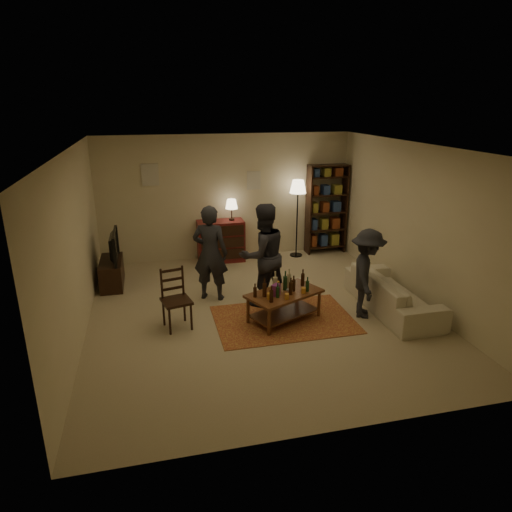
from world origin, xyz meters
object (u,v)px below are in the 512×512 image
object	(u,v)px
coffee_table	(284,296)
person_right	(263,255)
tv_stand	(111,266)
bookshelf	(326,208)
person_left	(210,253)
dresser	(221,240)
sofa	(393,293)
dining_chair	(175,296)
person_by_sofa	(367,274)
floor_lamp	(298,192)

from	to	relation	value
coffee_table	person_right	bearing A→B (deg)	103.62
tv_stand	bookshelf	size ratio (longest dim) A/B	0.52
person_left	tv_stand	bearing A→B (deg)	-7.24
bookshelf	dresser	bearing A→B (deg)	-178.43
sofa	person_right	bearing A→B (deg)	70.53
dining_chair	person_right	xyz separation A→B (m)	(1.52, 0.50, 0.38)
person_by_sofa	dresser	bearing A→B (deg)	53.86
dresser	bookshelf	bearing A→B (deg)	1.57
tv_stand	person_left	bearing A→B (deg)	-30.61
dresser	person_right	distance (m)	2.44
bookshelf	coffee_table	bearing A→B (deg)	-121.74
dining_chair	person_left	world-z (taller)	person_left
floor_lamp	bookshelf	bearing A→B (deg)	10.02
floor_lamp	dresser	bearing A→B (deg)	177.87
floor_lamp	person_by_sofa	bearing A→B (deg)	-87.63
floor_lamp	person_right	world-z (taller)	person_right
coffee_table	sofa	world-z (taller)	coffee_table
coffee_table	person_left	bearing A→B (deg)	131.54
bookshelf	person_right	world-z (taller)	bookshelf
coffee_table	person_by_sofa	world-z (taller)	person_by_sofa
tv_stand	sofa	bearing A→B (deg)	-25.34
dining_chair	bookshelf	size ratio (longest dim) A/B	0.48
coffee_table	dining_chair	world-z (taller)	dining_chair
coffee_table	bookshelf	size ratio (longest dim) A/B	0.66
tv_stand	dresser	world-z (taller)	dresser
dresser	person_right	xyz separation A→B (m)	(0.33, -2.38, 0.41)
bookshelf	floor_lamp	world-z (taller)	bookshelf
sofa	person_by_sofa	distance (m)	0.71
person_right	sofa	bearing A→B (deg)	144.59
coffee_table	dresser	bearing A→B (deg)	99.15
person_by_sofa	floor_lamp	bearing A→B (deg)	26.54
tv_stand	dining_chair	bearing A→B (deg)	-61.61
dining_chair	tv_stand	size ratio (longest dim) A/B	0.91
person_right	tv_stand	bearing A→B (deg)	-45.61
dining_chair	person_left	distance (m)	1.21
dining_chair	sofa	distance (m)	3.59
dresser	person_left	bearing A→B (deg)	-104.44
dresser	bookshelf	distance (m)	2.50
dresser	sofa	xyz separation A→B (m)	(2.39, -3.11, -0.17)
dining_chair	coffee_table	bearing A→B (deg)	-19.53
bookshelf	person_by_sofa	size ratio (longest dim) A/B	1.38
bookshelf	dining_chair	bearing A→B (deg)	-140.90
dining_chair	sofa	bearing A→B (deg)	-16.69
person_left	dining_chair	bearing A→B (deg)	76.97
dresser	floor_lamp	bearing A→B (deg)	-2.13
coffee_table	floor_lamp	size ratio (longest dim) A/B	0.77
coffee_table	bookshelf	xyz separation A→B (m)	(1.94, 3.14, 0.61)
dresser	person_by_sofa	size ratio (longest dim) A/B	0.93
tv_stand	sofa	world-z (taller)	tv_stand
coffee_table	dresser	distance (m)	3.11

